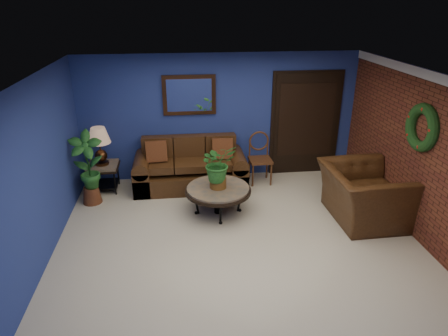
{
  "coord_description": "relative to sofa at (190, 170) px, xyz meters",
  "views": [
    {
      "loc": [
        -0.84,
        -5.14,
        3.45
      ],
      "look_at": [
        -0.16,
        0.55,
        0.99
      ],
      "focal_mm": 32.0,
      "sensor_mm": 36.0,
      "label": 1
    }
  ],
  "objects": [
    {
      "name": "floor",
      "position": [
        0.64,
        -2.08,
        -0.32
      ],
      "size": [
        5.5,
        5.5,
        0.0
      ],
      "primitive_type": "plane",
      "color": "beige",
      "rests_on": "ground"
    },
    {
      "name": "wall_back",
      "position": [
        0.64,
        0.42,
        0.93
      ],
      "size": [
        5.5,
        0.04,
        2.5
      ],
      "primitive_type": "cube",
      "color": "navy",
      "rests_on": "ground"
    },
    {
      "name": "wall_left",
      "position": [
        -2.11,
        -2.08,
        0.93
      ],
      "size": [
        0.04,
        5.0,
        2.5
      ],
      "primitive_type": "cube",
      "color": "navy",
      "rests_on": "ground"
    },
    {
      "name": "wall_right_brick",
      "position": [
        3.39,
        -2.08,
        0.93
      ],
      "size": [
        0.04,
        5.0,
        2.5
      ],
      "primitive_type": "cube",
      "color": "#612C1B",
      "rests_on": "ground"
    },
    {
      "name": "ceiling",
      "position": [
        0.64,
        -2.08,
        2.18
      ],
      "size": [
        5.5,
        5.0,
        0.02
      ],
      "primitive_type": "cube",
      "color": "white",
      "rests_on": "wall_back"
    },
    {
      "name": "crown_molding",
      "position": [
        3.36,
        -2.08,
        2.11
      ],
      "size": [
        0.03,
        5.0,
        0.14
      ],
      "primitive_type": "cube",
      "color": "white",
      "rests_on": "wall_right_brick"
    },
    {
      "name": "wall_mirror",
      "position": [
        0.04,
        0.38,
        1.4
      ],
      "size": [
        1.02,
        0.06,
        0.77
      ],
      "primitive_type": "cube",
      "color": "#452613",
      "rests_on": "wall_back"
    },
    {
      "name": "closet_door",
      "position": [
        2.39,
        0.39,
        0.73
      ],
      "size": [
        1.44,
        0.06,
        2.18
      ],
      "primitive_type": "cube",
      "color": "black",
      "rests_on": "wall_back"
    },
    {
      "name": "wreath",
      "position": [
        3.33,
        -2.03,
        1.38
      ],
      "size": [
        0.16,
        0.72,
        0.72
      ],
      "primitive_type": "torus",
      "rotation": [
        0.0,
        1.57,
        0.0
      ],
      "color": "black",
      "rests_on": "wall_right_brick"
    },
    {
      "name": "sofa",
      "position": [
        0.0,
        0.0,
        0.0
      ],
      "size": [
        2.16,
        0.93,
        0.97
      ],
      "color": "#462914",
      "rests_on": "ground"
    },
    {
      "name": "coffee_table",
      "position": [
        0.43,
        -1.17,
        0.11
      ],
      "size": [
        1.12,
        1.12,
        0.48
      ],
      "rotation": [
        0.0,
        0.0,
        0.34
      ],
      "color": "#514D47",
      "rests_on": "ground"
    },
    {
      "name": "end_table",
      "position": [
        -1.66,
        -0.03,
        0.09
      ],
      "size": [
        0.59,
        0.59,
        0.54
      ],
      "color": "#514D47",
      "rests_on": "ground"
    },
    {
      "name": "table_lamp",
      "position": [
        -1.66,
        -0.03,
        0.67
      ],
      "size": [
        0.42,
        0.42,
        0.7
      ],
      "color": "#452613",
      "rests_on": "end_table"
    },
    {
      "name": "side_chair",
      "position": [
        1.39,
        0.04,
        0.25
      ],
      "size": [
        0.44,
        0.44,
        1.01
      ],
      "rotation": [
        0.0,
        0.0,
        0.01
      ],
      "color": "#582C19",
      "rests_on": "ground"
    },
    {
      "name": "armchair",
      "position": [
        2.79,
        -1.64,
        0.13
      ],
      "size": [
        1.23,
        1.4,
        0.89
      ],
      "primitive_type": "imported",
      "rotation": [
        0.0,
        0.0,
        1.59
      ],
      "color": "#462914",
      "rests_on": "ground"
    },
    {
      "name": "coffee_plant",
      "position": [
        0.43,
        -1.17,
        0.59
      ],
      "size": [
        0.7,
        0.66,
        0.77
      ],
      "color": "brown",
      "rests_on": "coffee_table"
    },
    {
      "name": "floor_plant",
      "position": [
        2.99,
        -0.61,
        0.07
      ],
      "size": [
        0.41,
        0.37,
        0.76
      ],
      "color": "brown",
      "rests_on": "ground"
    },
    {
      "name": "tall_plant",
      "position": [
        -1.81,
        -0.53,
        0.4
      ],
      "size": [
        0.59,
        0.41,
        1.35
      ],
      "color": "brown",
      "rests_on": "ground"
    }
  ]
}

